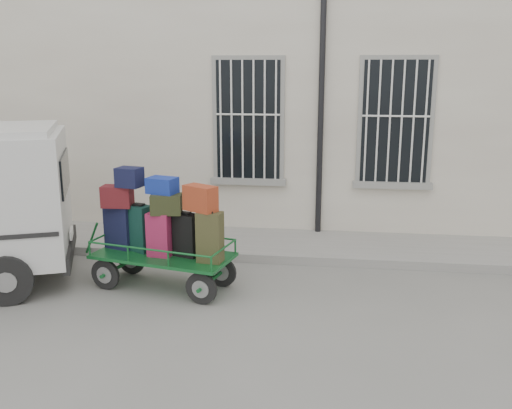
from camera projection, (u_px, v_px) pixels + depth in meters
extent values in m
plane|color=slate|center=(246.00, 294.00, 8.30)|extent=(80.00, 80.00, 0.00)
cube|color=#C0B4A3|center=(282.00, 77.00, 12.89)|extent=(24.00, 5.00, 6.00)
cylinder|color=black|center=(321.00, 91.00, 10.33)|extent=(0.11, 0.11, 5.60)
cube|color=black|center=(248.00, 120.00, 10.69)|extent=(1.20, 0.08, 2.20)
cube|color=gray|center=(248.00, 181.00, 10.94)|extent=(1.45, 0.22, 0.12)
cube|color=black|center=(395.00, 122.00, 10.34)|extent=(1.20, 0.08, 2.20)
cube|color=gray|center=(392.00, 185.00, 10.59)|extent=(1.45, 0.22, 0.12)
cube|color=gray|center=(264.00, 244.00, 10.40)|extent=(24.00, 1.70, 0.15)
cylinder|color=black|center=(105.00, 274.00, 8.44)|extent=(0.46, 0.16, 0.46)
cylinder|color=gray|center=(105.00, 274.00, 8.44)|extent=(0.27, 0.14, 0.25)
cylinder|color=black|center=(131.00, 260.00, 9.08)|extent=(0.46, 0.16, 0.46)
cylinder|color=gray|center=(131.00, 260.00, 9.08)|extent=(0.27, 0.14, 0.25)
cylinder|color=black|center=(201.00, 288.00, 7.91)|extent=(0.46, 0.16, 0.46)
cylinder|color=gray|center=(201.00, 288.00, 7.91)|extent=(0.27, 0.14, 0.25)
cylinder|color=black|center=(222.00, 272.00, 8.55)|extent=(0.46, 0.16, 0.46)
cylinder|color=gray|center=(222.00, 272.00, 8.55)|extent=(0.27, 0.14, 0.25)
cube|color=#16602A|center=(163.00, 256.00, 8.43)|extent=(2.19, 1.35, 0.05)
cylinder|color=#16602A|center=(92.00, 238.00, 8.82)|extent=(0.27, 0.10, 0.52)
cube|color=black|center=(121.00, 226.00, 8.66)|extent=(0.51, 0.40, 0.67)
cube|color=black|center=(119.00, 204.00, 8.58)|extent=(0.20, 0.17, 0.03)
cube|color=black|center=(140.00, 228.00, 8.51)|extent=(0.45, 0.39, 0.70)
cube|color=black|center=(139.00, 205.00, 8.43)|extent=(0.18, 0.15, 0.03)
cube|color=maroon|center=(159.00, 235.00, 8.26)|extent=(0.36, 0.24, 0.64)
cube|color=black|center=(158.00, 212.00, 8.18)|extent=(0.15, 0.13, 0.03)
cube|color=black|center=(186.00, 235.00, 8.28)|extent=(0.40, 0.32, 0.63)
cube|color=black|center=(186.00, 213.00, 8.20)|extent=(0.16, 0.13, 0.03)
cube|color=#363A1D|center=(210.00, 237.00, 8.02)|extent=(0.38, 0.29, 0.72)
cube|color=black|center=(210.00, 211.00, 7.93)|extent=(0.16, 0.15, 0.03)
cube|color=#4E0F24|center=(117.00, 196.00, 8.45)|extent=(0.45, 0.28, 0.32)
cube|color=black|center=(166.00, 204.00, 8.18)|extent=(0.47, 0.35, 0.29)
cube|color=maroon|center=(200.00, 198.00, 7.98)|extent=(0.53, 0.45, 0.36)
cube|color=black|center=(129.00, 177.00, 8.31)|extent=(0.40, 0.34, 0.29)
cube|color=navy|center=(162.00, 185.00, 8.20)|extent=(0.47, 0.38, 0.23)
cube|color=black|center=(65.00, 173.00, 8.69)|extent=(0.59, 1.37, 0.58)
cube|color=black|center=(70.00, 248.00, 8.97)|extent=(0.83, 1.83, 0.23)
cube|color=white|center=(71.00, 233.00, 8.93)|extent=(0.19, 0.42, 0.13)
cylinder|color=black|center=(7.00, 280.00, 7.90)|extent=(0.75, 0.48, 0.71)
cylinder|color=black|center=(25.00, 240.00, 9.71)|extent=(0.75, 0.48, 0.71)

